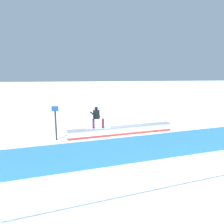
# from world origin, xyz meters

# --- Properties ---
(ground_plane) EXTENTS (120.00, 120.00, 0.00)m
(ground_plane) POSITION_xyz_m (0.00, 0.00, 0.00)
(ground_plane) COLOR white
(grind_box) EXTENTS (6.93, 1.90, 0.62)m
(grind_box) POSITION_xyz_m (0.00, 0.00, 0.28)
(grind_box) COLOR white
(grind_box) RESTS_ON ground_plane
(snowboarder) EXTENTS (1.58, 0.43, 1.37)m
(snowboarder) POSITION_xyz_m (1.62, 0.32, 1.36)
(snowboarder) COLOR silver
(snowboarder) RESTS_ON grind_box
(safety_fence) EXTENTS (12.32, 2.58, 1.28)m
(safety_fence) POSITION_xyz_m (0.00, 4.15, 0.64)
(safety_fence) COLOR #3380E5
(safety_fence) RESTS_ON ground_plane
(trail_marker) EXTENTS (0.40, 0.10, 2.10)m
(trail_marker) POSITION_xyz_m (4.09, 0.46, 1.12)
(trail_marker) COLOR #262628
(trail_marker) RESTS_ON ground_plane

